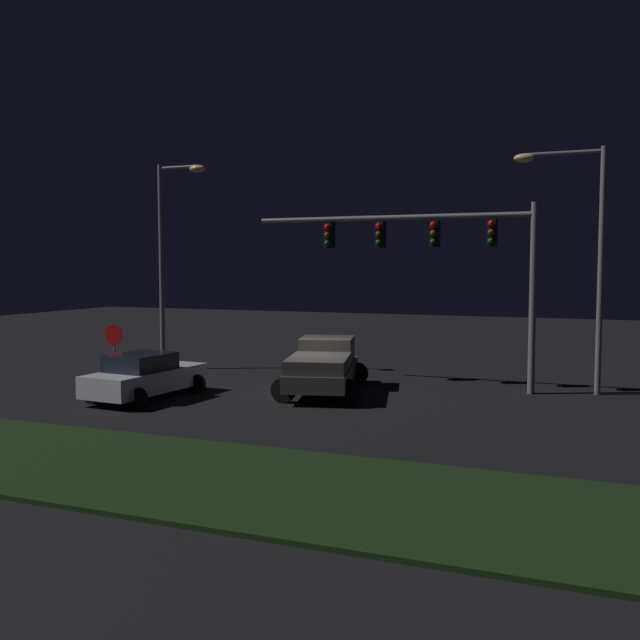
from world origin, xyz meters
name	(u,v)px	position (x,y,z in m)	size (l,w,h in m)	color
ground_plane	(311,393)	(0.00, 0.00, 0.00)	(80.00, 80.00, 0.00)	black
grass_median	(131,468)	(0.00, -9.94, 0.05)	(27.74, 5.08, 0.10)	black
pickup_truck	(324,363)	(0.31, 0.43, 1.00)	(3.78, 5.73, 1.80)	#514C47
car_sedan	(145,376)	(-4.70, -2.90, 0.74)	(2.70, 4.52, 1.51)	silver
traffic_signal_gantry	(435,247)	(3.63, 2.77, 5.03)	(10.32, 0.56, 6.50)	slate
street_lamp_left	(170,243)	(-7.67, 3.08, 5.32)	(2.26, 0.44, 8.55)	slate
street_lamp_right	(582,239)	(8.49, 3.47, 5.26)	(3.02, 0.44, 8.32)	slate
stop_sign	(114,343)	(-7.35, -1.07, 1.56)	(0.76, 0.08, 2.23)	slate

